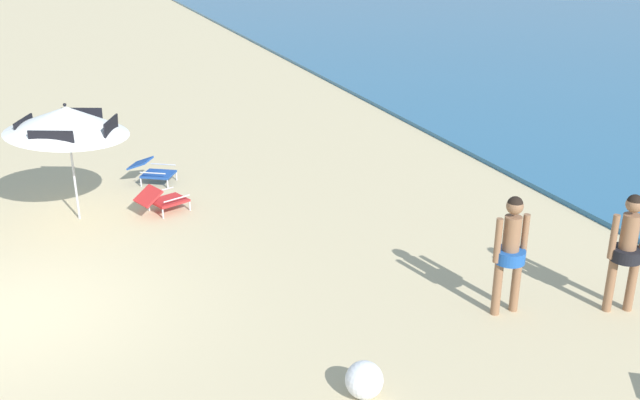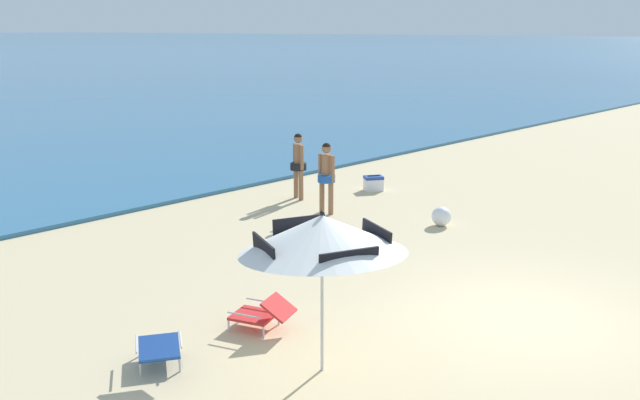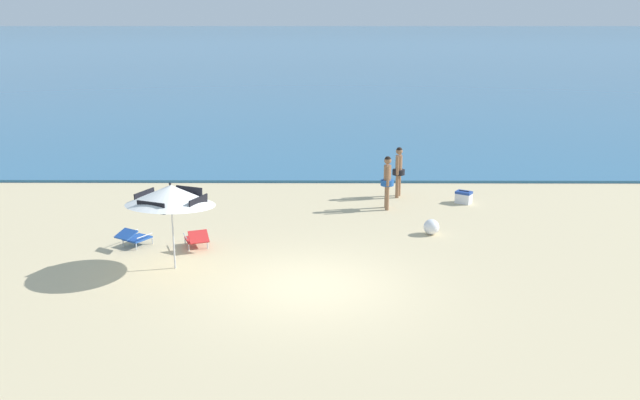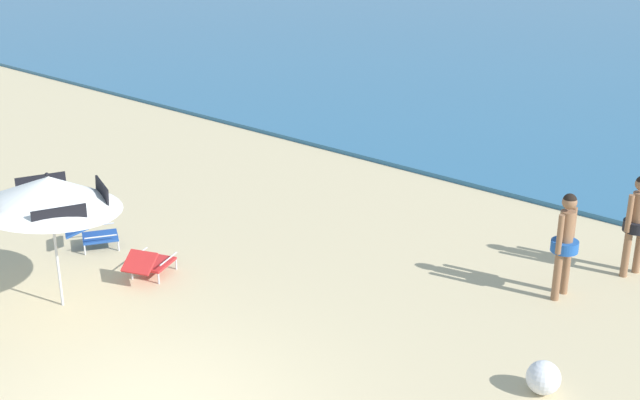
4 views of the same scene
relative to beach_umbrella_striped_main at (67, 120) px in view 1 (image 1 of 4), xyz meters
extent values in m
plane|color=#CCB78C|center=(3.29, -1.07, -1.83)|extent=(800.00, 800.00, 0.00)
cylinder|color=silver|center=(0.00, 0.00, -0.80)|extent=(0.04, 0.04, 2.07)
cone|color=white|center=(0.00, 0.00, 0.00)|extent=(2.83, 2.84, 0.65)
cube|color=black|center=(0.29, 0.70, -0.10)|extent=(0.70, 0.32, 0.26)
cube|color=black|center=(-0.70, 0.29, -0.10)|extent=(0.32, 0.70, 0.26)
cube|color=black|center=(-0.29, -0.70, -0.10)|extent=(0.70, 0.32, 0.26)
cube|color=black|center=(0.70, -0.29, -0.10)|extent=(0.32, 0.70, 0.26)
sphere|color=black|center=(0.00, 0.00, 0.27)|extent=(0.06, 0.06, 0.06)
cube|color=red|center=(0.21, 1.59, -1.63)|extent=(0.70, 0.75, 0.04)
cube|color=red|center=(0.36, 1.20, -1.44)|extent=(0.60, 0.53, 0.26)
cylinder|color=silver|center=(-0.12, 1.77, -1.74)|extent=(0.03, 0.03, 0.18)
cylinder|color=silver|center=(0.34, 1.94, -1.74)|extent=(0.03, 0.03, 0.18)
cylinder|color=silver|center=(0.09, 1.23, -1.74)|extent=(0.03, 0.03, 0.18)
cylinder|color=silver|center=(0.54, 1.41, -1.74)|extent=(0.03, 0.03, 0.18)
cylinder|color=silver|center=(-0.05, 1.49, -1.51)|extent=(0.22, 0.51, 0.02)
cylinder|color=silver|center=(0.47, 1.69, -1.51)|extent=(0.22, 0.51, 0.02)
cube|color=#1E4799|center=(-1.36, 1.65, -1.63)|extent=(0.76, 0.78, 0.04)
cube|color=#1E4799|center=(-1.55, 1.34, -1.42)|extent=(0.63, 0.60, 0.18)
cylinder|color=silver|center=(-1.42, 2.03, -1.74)|extent=(0.03, 0.03, 0.18)
cylinder|color=silver|center=(-1.00, 1.77, -1.74)|extent=(0.03, 0.03, 0.18)
cylinder|color=silver|center=(-1.71, 1.54, -1.74)|extent=(0.03, 0.03, 0.18)
cylinder|color=silver|center=(-1.30, 1.28, -1.74)|extent=(0.03, 0.03, 0.18)
cylinder|color=silver|center=(-1.60, 1.80, -1.51)|extent=(0.30, 0.47, 0.02)
cylinder|color=silver|center=(-1.12, 1.51, -1.51)|extent=(0.30, 0.47, 0.02)
cylinder|color=#8C6042|center=(6.06, 6.55, -1.42)|extent=(0.12, 0.12, 0.84)
cylinder|color=#8C6042|center=(6.16, 6.83, -1.42)|extent=(0.12, 0.12, 0.84)
cylinder|color=black|center=(6.11, 6.69, -0.98)|extent=(0.42, 0.42, 0.17)
cylinder|color=#8C6042|center=(6.11, 6.69, -0.70)|extent=(0.23, 0.23, 0.59)
cylinder|color=#8C6042|center=(6.05, 6.50, -0.72)|extent=(0.09, 0.09, 0.63)
sphere|color=#8C6042|center=(6.11, 6.69, -0.26)|extent=(0.23, 0.23, 0.23)
sphere|color=black|center=(6.11, 6.69, -0.23)|extent=(0.21, 0.21, 0.21)
cylinder|color=#8C6042|center=(5.59, 5.06, -1.42)|extent=(0.12, 0.12, 0.83)
cylinder|color=#8C6042|center=(5.59, 5.36, -1.42)|extent=(0.12, 0.12, 0.83)
cylinder|color=#1E51A3|center=(5.59, 5.21, -0.98)|extent=(0.42, 0.42, 0.17)
cylinder|color=#8C6042|center=(5.59, 5.21, -0.71)|extent=(0.23, 0.23, 0.59)
cylinder|color=#8C6042|center=(5.58, 5.00, -0.72)|extent=(0.09, 0.09, 0.62)
cylinder|color=#8C6042|center=(5.59, 5.42, -0.72)|extent=(0.09, 0.09, 0.62)
sphere|color=#8C6042|center=(5.59, 5.21, -0.27)|extent=(0.23, 0.23, 0.23)
sphere|color=black|center=(5.59, 5.21, -0.24)|extent=(0.21, 0.21, 0.21)
sphere|color=white|center=(6.60, 2.63, -1.62)|extent=(0.44, 0.44, 0.44)
camera|label=1|loc=(12.69, -0.28, 3.18)|focal=40.17mm
camera|label=2|loc=(-5.70, -5.45, 2.44)|focal=37.85mm
camera|label=3|loc=(3.58, -14.72, 3.93)|focal=36.59mm
camera|label=4|loc=(10.28, -5.90, 4.15)|focal=46.46mm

